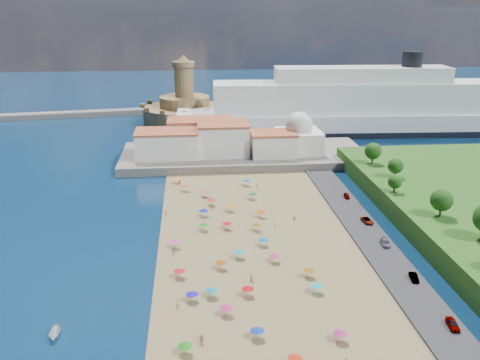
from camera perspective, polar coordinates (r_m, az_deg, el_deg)
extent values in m
plane|color=#071938|center=(130.52, -0.73, -6.86)|extent=(700.00, 700.00, 0.00)
cube|color=#59544C|center=(199.14, 0.43, 2.63)|extent=(90.00, 36.00, 3.00)
cube|color=#59544C|center=(232.13, -5.88, 4.76)|extent=(18.00, 70.00, 2.40)
cube|color=silver|center=(192.94, -7.77, 3.79)|extent=(22.00, 14.00, 9.00)
cube|color=silver|center=(194.78, -1.86, 4.39)|extent=(18.00, 16.00, 11.00)
cube|color=silver|center=(193.20, 3.57, 3.79)|extent=(16.00, 12.00, 8.00)
cube|color=silver|center=(206.25, -4.29, 5.01)|extent=(24.00, 14.00, 10.00)
cube|color=silver|center=(198.76, 6.25, 4.14)|extent=(16.00, 16.00, 8.00)
sphere|color=silver|center=(197.37, 6.31, 5.82)|extent=(10.00, 10.00, 10.00)
cylinder|color=silver|center=(196.58, 6.35, 6.90)|extent=(1.20, 1.20, 1.60)
cylinder|color=olive|center=(260.81, -5.88, 6.91)|extent=(40.00, 40.00, 8.00)
cylinder|color=olive|center=(259.60, -5.92, 8.32)|extent=(24.00, 24.00, 5.00)
cylinder|color=olive|center=(258.11, -5.99, 10.39)|extent=(9.00, 9.00, 14.00)
cylinder|color=olive|center=(257.10, -6.06, 12.20)|extent=(10.40, 10.40, 2.40)
cone|color=olive|center=(256.82, -6.08, 12.80)|extent=(6.00, 6.00, 3.00)
cube|color=black|center=(246.46, 12.49, 5.25)|extent=(163.72, 31.40, 2.62)
cube|color=silver|center=(245.70, 12.55, 6.05)|extent=(162.70, 30.95, 9.71)
cube|color=silver|center=(243.60, 12.73, 8.65)|extent=(130.18, 25.19, 12.94)
cube|color=silver|center=(242.21, 12.90, 10.91)|extent=(76.11, 18.47, 6.47)
cylinder|color=black|center=(248.13, 17.92, 12.18)|extent=(8.63, 8.63, 6.47)
cylinder|color=gray|center=(115.41, -6.47, -9.89)|extent=(0.07, 0.07, 2.00)
cone|color=red|center=(114.99, -6.48, -9.49)|extent=(2.50, 2.50, 0.60)
cylinder|color=gray|center=(136.77, 1.83, -5.06)|extent=(0.07, 0.07, 2.00)
cone|color=#82550B|center=(136.42, 1.84, -4.72)|extent=(2.50, 2.50, 0.60)
cylinder|color=gray|center=(115.85, 7.36, -9.81)|extent=(0.07, 0.07, 2.00)
cone|color=#85520C|center=(115.43, 7.38, -9.42)|extent=(2.50, 2.50, 0.60)
cylinder|color=gray|center=(137.64, -1.39, -4.90)|extent=(0.07, 0.07, 2.00)
cone|color=red|center=(137.29, -1.40, -4.56)|extent=(2.50, 2.50, 0.60)
cylinder|color=gray|center=(102.39, -1.44, -13.76)|extent=(0.07, 0.07, 2.00)
cone|color=#A82459|center=(101.91, -1.44, -13.33)|extent=(2.50, 2.50, 0.60)
cylinder|color=gray|center=(137.10, -3.88, -5.04)|extent=(0.07, 0.07, 2.00)
cone|color=#178117|center=(136.74, -3.89, -4.69)|extent=(2.50, 2.50, 0.60)
cylinder|color=gray|center=(158.19, 1.33, -1.72)|extent=(0.07, 0.07, 2.00)
cone|color=#11611F|center=(157.88, 1.33, -1.42)|extent=(2.50, 2.50, 0.60)
cone|color=#B3290E|center=(90.04, 5.90, -18.25)|extent=(2.50, 2.50, 0.60)
cylinder|color=gray|center=(121.18, 3.72, -8.35)|extent=(0.07, 0.07, 2.00)
cone|color=#A52360|center=(120.78, 3.73, -7.97)|extent=(2.50, 2.50, 0.60)
cylinder|color=gray|center=(122.64, -0.06, -7.96)|extent=(0.07, 0.07, 2.00)
cone|color=teal|center=(122.24, -0.06, -7.58)|extent=(2.50, 2.50, 0.60)
cylinder|color=gray|center=(173.27, -6.70, -0.02)|extent=(0.07, 0.07, 2.00)
cone|color=orange|center=(172.99, -6.72, 0.26)|extent=(2.50, 2.50, 0.60)
cylinder|color=gray|center=(153.48, -3.01, -2.39)|extent=(0.07, 0.07, 2.00)
cone|color=red|center=(153.16, -3.02, -2.08)|extent=(2.50, 2.50, 0.60)
cylinder|color=gray|center=(108.27, 0.85, -11.81)|extent=(0.07, 0.07, 2.00)
cone|color=#AD0D10|center=(107.82, 0.85, -11.40)|extent=(2.50, 2.50, 0.60)
cylinder|color=gray|center=(160.24, -3.77, -1.49)|extent=(0.07, 0.07, 2.00)
cone|color=#B4266F|center=(159.93, -3.78, -1.19)|extent=(2.50, 2.50, 0.60)
cylinder|color=gray|center=(146.08, -3.90, -3.52)|extent=(0.07, 0.07, 2.00)
cone|color=#0C13A6|center=(145.75, -3.90, -3.19)|extent=(2.50, 2.50, 0.60)
cylinder|color=gray|center=(149.06, -1.08, -3.02)|extent=(0.07, 0.07, 2.00)
cone|color=orange|center=(148.73, -1.08, -2.69)|extent=(2.50, 2.50, 0.60)
cylinder|color=gray|center=(118.19, -2.01, -9.05)|extent=(0.07, 0.07, 2.00)
cone|color=#8A410C|center=(117.77, -2.01, -8.66)|extent=(2.50, 2.50, 0.60)
cylinder|color=gray|center=(145.03, 2.28, -3.66)|extent=(0.07, 0.07, 2.00)
cone|color=#CD4409|center=(144.69, 2.28, -3.33)|extent=(2.50, 2.50, 0.60)
cylinder|color=gray|center=(165.52, -5.81, -0.89)|extent=(0.07, 0.07, 2.00)
cone|color=#9F5A0E|center=(165.23, -5.82, -0.59)|extent=(2.50, 2.50, 0.60)
cylinder|color=gray|center=(96.34, 1.85, -16.06)|extent=(0.07, 0.07, 2.00)
cone|color=#0C309F|center=(95.83, 1.85, -15.61)|extent=(2.50, 2.50, 0.60)
cylinder|color=gray|center=(106.92, -5.13, -12.31)|extent=(0.07, 0.07, 2.00)
cone|color=#1E0EB6|center=(106.46, -5.14, -11.90)|extent=(2.50, 2.50, 0.60)
cylinder|color=gray|center=(169.64, 0.69, -0.30)|extent=(0.07, 0.07, 2.00)
cone|color=#0D3DB4|center=(169.35, 0.69, -0.01)|extent=(2.50, 2.50, 0.60)
cylinder|color=gray|center=(128.57, -6.92, -6.80)|extent=(0.07, 0.07, 2.00)
cone|color=#CB2B8A|center=(128.19, -6.94, -6.44)|extent=(2.50, 2.50, 0.60)
cylinder|color=gray|center=(93.23, -5.85, -17.48)|extent=(0.07, 0.07, 2.00)
cone|color=#1B7715|center=(92.70, -5.87, -17.03)|extent=(2.50, 2.50, 0.60)
cylinder|color=gray|center=(108.00, -3.05, -11.92)|extent=(0.07, 0.07, 2.00)
cone|color=#0F7590|center=(107.54, -3.06, -11.51)|extent=(2.50, 2.50, 0.60)
cylinder|color=gray|center=(128.68, 2.50, -6.65)|extent=(0.07, 0.07, 2.00)
cone|color=#0E5A84|center=(128.30, 2.51, -6.29)|extent=(2.50, 2.50, 0.60)
cylinder|color=gray|center=(110.33, 8.20, -11.40)|extent=(0.07, 0.07, 2.00)
cone|color=teal|center=(109.88, 8.22, -10.99)|extent=(2.50, 2.50, 0.60)
cylinder|color=gray|center=(97.16, 10.65, -16.08)|extent=(0.07, 0.07, 2.00)
cone|color=#9E2164|center=(96.65, 10.69, -15.64)|extent=(2.50, 2.50, 0.60)
imported|color=tan|center=(172.56, -6.46, -0.16)|extent=(0.93, 0.99, 1.64)
imported|color=tan|center=(95.37, -4.11, -16.54)|extent=(1.79, 0.73, 1.88)
imported|color=tan|center=(105.16, -6.72, -12.98)|extent=(0.76, 0.82, 1.88)
imported|color=tan|center=(124.77, -7.06, -7.66)|extent=(0.98, 0.80, 1.88)
imported|color=tan|center=(147.42, -7.89, -3.49)|extent=(1.34, 1.16, 1.79)
imported|color=tan|center=(113.33, 1.24, -10.39)|extent=(0.85, 1.02, 1.79)
imported|color=tan|center=(138.90, 3.73, -4.80)|extent=(0.47, 0.63, 1.60)
imported|color=tan|center=(150.92, -2.90, -2.85)|extent=(0.68, 0.82, 1.55)
imported|color=tan|center=(143.51, 5.83, -4.08)|extent=(1.54, 0.92, 1.58)
imported|color=tan|center=(167.20, 1.78, -0.61)|extent=(1.03, 1.38, 1.89)
imported|color=white|center=(102.42, -19.14, -15.20)|extent=(1.65, 4.09, 1.56)
imported|color=gray|center=(105.45, 21.75, -14.08)|extent=(2.22, 4.38, 1.43)
imported|color=gray|center=(132.72, 15.26, -6.46)|extent=(2.48, 4.86, 1.35)
imported|color=gray|center=(118.80, 18.06, -9.83)|extent=(1.93, 4.07, 1.29)
imported|color=gray|center=(161.40, 11.31, -1.64)|extent=(1.90, 3.83, 1.25)
imported|color=gray|center=(144.48, 13.41, -4.23)|extent=(2.60, 4.75, 1.26)
cylinder|color=#382314|center=(139.29, 20.59, -3.07)|extent=(0.50, 0.50, 3.05)
sphere|color=#14380F|center=(138.36, 20.72, -2.01)|extent=(5.48, 5.48, 5.48)
cylinder|color=#382314|center=(152.97, 16.14, -0.87)|extent=(0.50, 0.50, 2.17)
sphere|color=#14380F|center=(152.36, 16.20, -0.18)|extent=(3.91, 3.91, 3.91)
cylinder|color=#382314|center=(165.93, 16.19, 0.70)|extent=(0.50, 0.50, 2.57)
sphere|color=#14380F|center=(165.26, 16.26, 1.46)|extent=(4.63, 4.63, 4.63)
cylinder|color=#382314|center=(178.22, 13.93, 2.18)|extent=(0.50, 0.50, 3.01)
sphere|color=#14380F|center=(177.50, 14.00, 3.02)|extent=(5.43, 5.43, 5.43)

